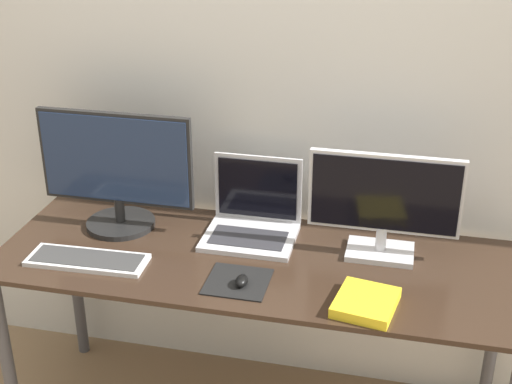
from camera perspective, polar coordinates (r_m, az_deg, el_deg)
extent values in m
cube|color=silver|center=(2.58, 2.04, 9.04)|extent=(7.00, 0.05, 2.50)
cube|color=#332319|center=(2.44, 0.09, -5.53)|extent=(1.79, 0.65, 0.02)
cylinder|color=#47474C|center=(2.73, -19.29, -12.66)|extent=(0.05, 0.05, 0.71)
cylinder|color=#47474C|center=(3.11, -14.22, -6.92)|extent=(0.05, 0.05, 0.71)
cylinder|color=#47474C|center=(2.84, 18.50, -10.80)|extent=(0.05, 0.05, 0.71)
cylinder|color=black|center=(2.69, -10.75, -2.47)|extent=(0.25, 0.25, 0.02)
cylinder|color=black|center=(2.66, -10.85, -1.43)|extent=(0.04, 0.04, 0.09)
cube|color=black|center=(2.58, -11.16, 2.66)|extent=(0.57, 0.02, 0.34)
cube|color=#1E2D4C|center=(2.57, -11.28, 2.55)|extent=(0.54, 0.01, 0.32)
cube|color=silver|center=(2.49, 9.88, -4.73)|extent=(0.23, 0.16, 0.02)
cylinder|color=silver|center=(2.47, 9.97, -3.68)|extent=(0.04, 0.04, 0.08)
cube|color=silver|center=(2.39, 10.27, -0.11)|extent=(0.51, 0.02, 0.28)
cube|color=black|center=(2.38, 10.25, -0.24)|extent=(0.48, 0.01, 0.25)
cube|color=silver|center=(2.54, -0.51, -3.67)|extent=(0.32, 0.26, 0.02)
cube|color=#2D2D33|center=(2.52, -0.61, -3.67)|extent=(0.27, 0.14, 0.00)
cube|color=silver|center=(2.60, 0.16, 0.32)|extent=(0.32, 0.01, 0.25)
cube|color=black|center=(2.59, 0.11, 0.24)|extent=(0.29, 0.00, 0.22)
cube|color=silver|center=(2.47, -13.33, -5.33)|extent=(0.41, 0.15, 0.02)
cube|color=#383838|center=(2.47, -13.35, -5.14)|extent=(0.38, 0.12, 0.00)
cube|color=black|center=(2.30, -1.47, -7.18)|extent=(0.20, 0.20, 0.00)
ellipsoid|color=black|center=(2.27, -1.16, -7.12)|extent=(0.04, 0.06, 0.03)
cube|color=yellow|center=(2.20, 8.77, -8.74)|extent=(0.21, 0.22, 0.03)
cube|color=white|center=(2.20, 8.77, -8.74)|extent=(0.20, 0.22, 0.03)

